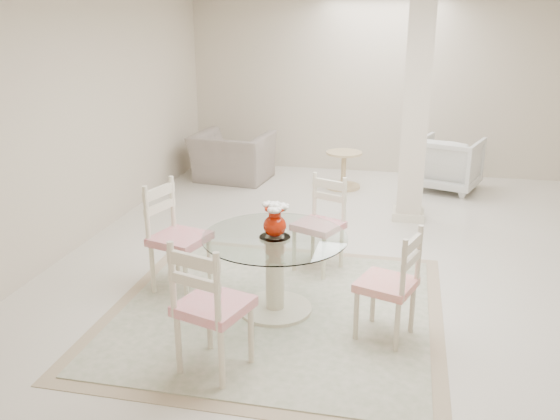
% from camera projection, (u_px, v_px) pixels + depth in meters
% --- Properties ---
extents(ground, '(7.00, 7.00, 0.00)m').
position_uv_depth(ground, '(358.00, 255.00, 6.24)').
color(ground, silver).
rests_on(ground, ground).
extents(room_shell, '(6.02, 7.02, 2.71)m').
position_uv_depth(room_shell, '(366.00, 75.00, 5.65)').
color(room_shell, beige).
rests_on(room_shell, ground).
extents(column, '(0.30, 0.30, 2.70)m').
position_uv_depth(column, '(416.00, 109.00, 6.92)').
color(column, beige).
rests_on(column, ground).
extents(area_rug, '(2.80, 2.80, 0.02)m').
position_uv_depth(area_rug, '(275.00, 311.00, 5.06)').
color(area_rug, tan).
rests_on(area_rug, ground).
extents(dining_table, '(1.19, 1.19, 0.69)m').
position_uv_depth(dining_table, '(275.00, 274.00, 4.95)').
color(dining_table, beige).
rests_on(dining_table, ground).
extents(red_vase, '(0.22, 0.21, 0.29)m').
position_uv_depth(red_vase, '(275.00, 220.00, 4.79)').
color(red_vase, '#AE1A05').
rests_on(red_vase, dining_table).
extents(dining_chair_east, '(0.51, 0.51, 1.01)m').
position_uv_depth(dining_chair_east, '(395.00, 277.00, 4.47)').
color(dining_chair_east, beige).
rests_on(dining_chair_east, ground).
extents(dining_chair_north, '(0.54, 0.54, 1.03)m').
position_uv_depth(dining_chair_north, '(322.00, 217.00, 5.75)').
color(dining_chair_north, '#EDE5C3').
rests_on(dining_chair_north, ground).
extents(dining_chair_west, '(0.55, 0.55, 1.12)m').
position_uv_depth(dining_chair_west, '(173.00, 229.00, 5.30)').
color(dining_chair_west, '#F6EBCA').
rests_on(dining_chair_west, ground).
extents(dining_chair_south, '(0.56, 0.56, 1.12)m').
position_uv_depth(dining_chair_south, '(207.00, 299.00, 4.00)').
color(dining_chair_south, beige).
rests_on(dining_chair_south, ground).
extents(recliner_taupe, '(1.20, 1.07, 0.71)m').
position_uv_depth(recliner_taupe, '(232.00, 157.00, 8.89)').
color(recliner_taupe, gray).
rests_on(recliner_taupe, ground).
extents(armchair_white, '(1.04, 1.06, 0.76)m').
position_uv_depth(armchair_white, '(449.00, 164.00, 8.41)').
color(armchair_white, silver).
rests_on(armchair_white, ground).
extents(side_table, '(0.51, 0.51, 0.53)m').
position_uv_depth(side_table, '(344.00, 171.00, 8.53)').
color(side_table, '#D5C183').
rests_on(side_table, ground).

